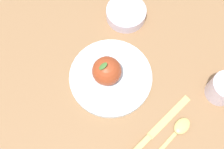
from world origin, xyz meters
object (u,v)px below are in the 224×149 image
Objects in this scene: apple at (107,71)px; knife at (154,132)px; spoon at (178,131)px; side_bowl at (126,13)px; cup at (224,88)px; dinner_plate at (112,76)px.

apple reaches higher than knife.
spoon is at bearing 143.85° from knife.
spoon is at bearing 71.98° from side_bowl.
cup is at bearing 97.53° from side_bowl.
side_bowl reaches higher than dinner_plate.
cup reaches higher than knife.
dinner_plate is 1.01× the size of knife.
apple is 1.18× the size of cup.
apple is 0.30m from cup.
cup reaches higher than dinner_plate.
apple is 0.19m from knife.
side_bowl is 1.55× the size of cup.
apple reaches higher than cup.
side_bowl is at bearing -108.02° from spoon.
knife is (0.20, -0.03, -0.03)m from cup.
dinner_plate is 1.36× the size of spoon.
apple reaches higher than side_bowl.
dinner_plate is 0.22m from spoon.
dinner_plate is at bearing 157.70° from apple.
dinner_plate is 1.91× the size of side_bowl.
dinner_plate reaches higher than spoon.
spoon is (-0.04, 0.22, -0.00)m from dinner_plate.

